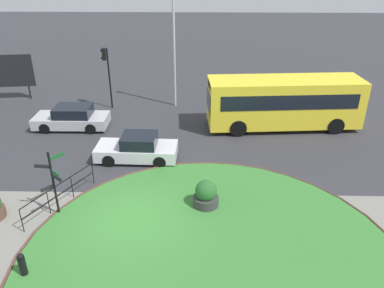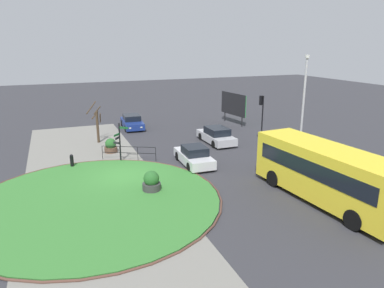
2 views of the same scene
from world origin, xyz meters
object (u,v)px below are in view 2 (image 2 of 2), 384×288
(lamppost_tall, at_px, (303,104))
(street_tree_bare, at_px, (97,124))
(traffic_light_near, at_px, (262,109))
(car_near_lane, at_px, (194,156))
(planter_kerbside, at_px, (111,146))
(car_far_lane, at_px, (132,122))
(bus_yellow, at_px, (326,173))
(billboard_left, at_px, (233,104))
(planter_near_signpost, at_px, (151,182))
(bollard_foreground, at_px, (72,161))
(car_trailing, at_px, (216,136))
(signpost_directional, at_px, (119,139))

(lamppost_tall, bearing_deg, street_tree_bare, -126.34)
(traffic_light_near, bearing_deg, street_tree_bare, 51.16)
(car_near_lane, height_order, planter_kerbside, car_near_lane)
(car_far_lane, distance_m, street_tree_bare, 5.99)
(car_near_lane, relative_size, car_far_lane, 0.94)
(car_far_lane, bearing_deg, street_tree_bare, -38.92)
(bus_yellow, distance_m, billboard_left, 19.69)
(car_near_lane, xyz_separation_m, planter_kerbside, (-5.18, -5.05, -0.12))
(traffic_light_near, bearing_deg, bus_yellow, 149.34)
(planter_near_signpost, bearing_deg, car_far_lane, 171.54)
(car_near_lane, distance_m, lamppost_tall, 8.81)
(bollard_foreground, relative_size, planter_kerbside, 0.84)
(planter_near_signpost, xyz_separation_m, street_tree_bare, (-12.05, -1.51, 1.12))
(car_near_lane, height_order, lamppost_tall, lamppost_tall)
(car_far_lane, relative_size, car_trailing, 1.00)
(car_near_lane, distance_m, car_far_lane, 13.01)
(signpost_directional, bearing_deg, billboard_left, 121.43)
(bus_yellow, bearing_deg, traffic_light_near, -19.36)
(bus_yellow, relative_size, street_tree_bare, 2.63)
(bollard_foreground, relative_size, lamppost_tall, 0.13)
(signpost_directional, height_order, billboard_left, billboard_left)
(bus_yellow, bearing_deg, lamppost_tall, -32.51)
(car_trailing, height_order, lamppost_tall, lamppost_tall)
(car_trailing, distance_m, planter_near_signpost, 11.41)
(car_trailing, distance_m, traffic_light_near, 4.45)
(street_tree_bare, bearing_deg, lamppost_tall, 53.66)
(traffic_light_near, bearing_deg, car_near_lane, 96.61)
(lamppost_tall, bearing_deg, signpost_directional, -107.44)
(bus_yellow, xyz_separation_m, planter_kerbside, (-13.44, -9.41, -1.14))
(bus_yellow, relative_size, car_trailing, 2.07)
(signpost_directional, xyz_separation_m, planter_near_signpost, (6.06, 0.68, -1.15))
(planter_near_signpost, relative_size, street_tree_bare, 0.36)
(car_trailing, distance_m, lamppost_tall, 8.06)
(planter_kerbside, bearing_deg, street_tree_bare, -170.64)
(lamppost_tall, bearing_deg, bollard_foreground, -104.07)
(signpost_directional, distance_m, planter_near_signpost, 6.21)
(street_tree_bare, bearing_deg, planter_kerbside, 9.36)
(planter_near_signpost, bearing_deg, traffic_light_near, 119.79)
(planter_near_signpost, relative_size, planter_kerbside, 1.11)
(planter_kerbside, bearing_deg, billboard_left, 112.31)
(traffic_light_near, height_order, planter_near_signpost, traffic_light_near)
(car_far_lane, xyz_separation_m, lamppost_tall, (14.36, 9.62, 3.46))
(lamppost_tall, distance_m, planter_near_signpost, 12.73)
(car_far_lane, relative_size, planter_kerbside, 3.94)
(car_far_lane, distance_m, billboard_left, 10.82)
(billboard_left, xyz_separation_m, street_tree_bare, (2.36, -14.49, -0.41))
(bollard_foreground, relative_size, car_far_lane, 0.21)
(bollard_foreground, bearing_deg, signpost_directional, 89.38)
(car_near_lane, xyz_separation_m, planter_near_signpost, (3.51, -4.09, -0.06))
(bus_yellow, relative_size, planter_near_signpost, 7.34)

